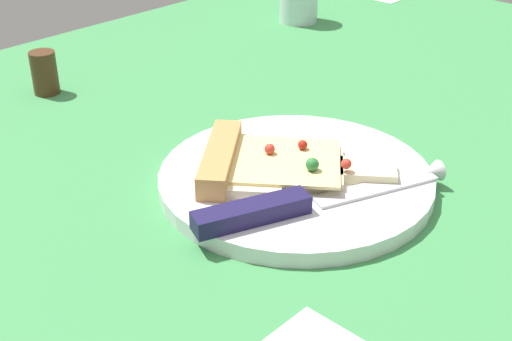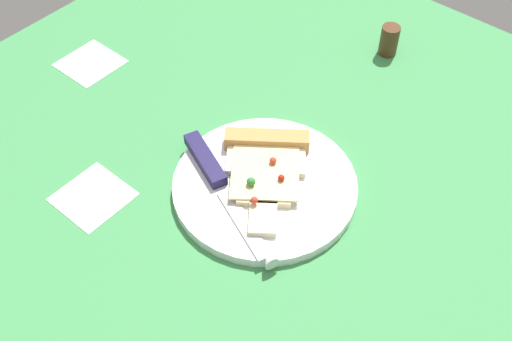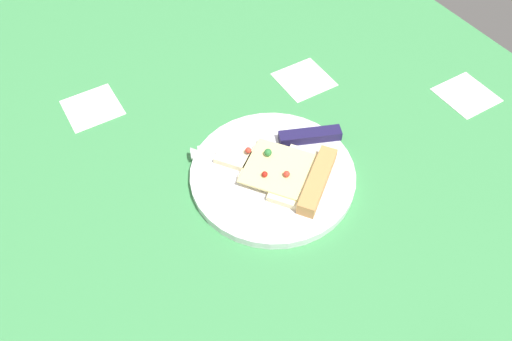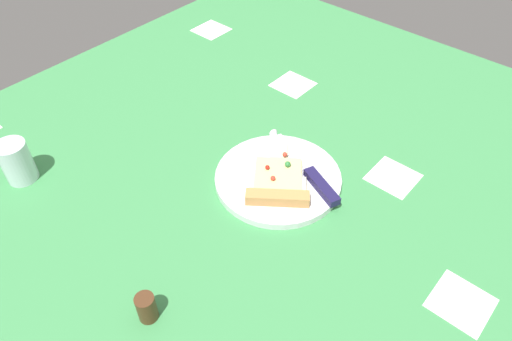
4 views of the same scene
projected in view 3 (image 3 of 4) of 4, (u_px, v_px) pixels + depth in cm
name	position (u px, v px, depth cm)	size (l,w,h in cm)	color
ground_plane	(199.00, 165.00, 79.03)	(128.24, 128.24, 3.00)	#3D8C4C
plate	(273.00, 175.00, 75.03)	(25.31, 25.31, 1.47)	silver
pizza_slice	(289.00, 173.00, 73.25)	(18.55, 16.79, 2.50)	beige
knife	(282.00, 140.00, 77.70)	(11.06, 23.00, 2.45)	silver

